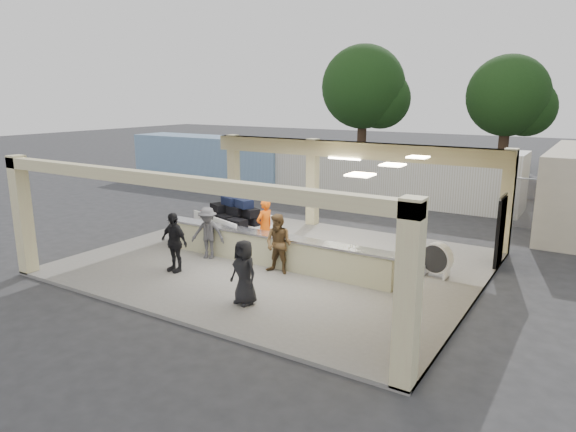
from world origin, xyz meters
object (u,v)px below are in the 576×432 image
Objects in this scene: baggage_counter at (271,250)px; container_white at (388,173)px; passenger_b at (174,242)px; luggage_cart at (233,218)px; container_blue at (212,159)px; baggage_handler at (265,227)px; passenger_c at (208,233)px; passenger_d at (244,272)px; car_dark at (517,185)px; drum_fan at (437,258)px; passenger_a at (279,244)px.

container_white reaches higher than baggage_counter.
passenger_b is at bearing -136.44° from baggage_counter.
container_blue is (-9.64, 10.21, 0.42)m from luggage_cart.
passenger_c is (-1.30, -1.30, -0.09)m from baggage_handler.
baggage_handler is 11.11m from container_white.
passenger_d is (3.21, -2.36, -0.01)m from passenger_c.
car_dark is 0.36× the size of container_white.
passenger_b is at bearing -63.32° from luggage_cart.
luggage_cart is at bearing -99.39° from container_white.
passenger_c is 0.16× the size of container_blue.
passenger_c reaches higher than baggage_counter.
baggage_counter is 8.17× the size of drum_fan.
drum_fan reaches higher than baggage_counter.
passenger_b reaches higher than drum_fan.
car_dark reaches higher than baggage_counter.
passenger_a is (1.39, -1.30, -0.04)m from baggage_handler.
passenger_d is (1.91, -3.66, -0.10)m from baggage_handler.
passenger_a is (-4.00, -2.18, 0.35)m from drum_fan.
passenger_b reaches higher than passenger_a.
passenger_d reaches higher than baggage_counter.
passenger_c is 0.37× the size of car_dark.
baggage_counter is 0.65× the size of container_white.
passenger_c is (0.49, -1.94, -0.03)m from luggage_cart.
container_white is at bearing -169.14° from baggage_handler.
baggage_handler reaches higher than car_dark.
passenger_d reaches higher than drum_fan.
passenger_b is 18.71m from car_dark.
container_white reaches higher than car_dark.
passenger_c is 3.99m from passenger_d.
luggage_cart is 0.70× the size of car_dark.
baggage_counter is 4.63× the size of passenger_a.
baggage_handler reaches higher than luggage_cart.
luggage_cart is at bearing 83.00° from passenger_c.
passenger_b is (-6.72, -3.67, 0.36)m from drum_fan.
car_dark is (7.21, 14.02, -0.21)m from luggage_cart.
baggage_handler is 0.15× the size of container_white.
passenger_a reaches higher than passenger_c.
passenger_c is at bearing -50.75° from container_blue.
passenger_a is at bearing -83.37° from container_white.
container_blue is at bearing 152.23° from luggage_cart.
baggage_counter is at bearing -147.57° from drum_fan.
passenger_c is at bearing 154.91° from passenger_d.
baggage_counter is 2.59× the size of luggage_cart.
baggage_counter is 16.14m from car_dark.
luggage_cart is at bearing -99.30° from baggage_handler.
passenger_c is at bearing -166.45° from baggage_counter.
drum_fan is 19.57m from container_blue.
drum_fan is 11.64m from container_white.
luggage_cart is at bearing 150.72° from baggage_counter.
container_blue is at bearing 161.78° from drum_fan.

